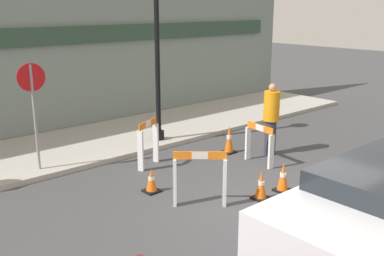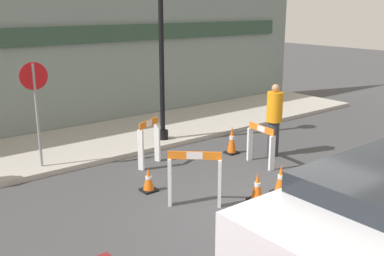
# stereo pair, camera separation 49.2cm
# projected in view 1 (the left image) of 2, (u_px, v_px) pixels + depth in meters

# --- Properties ---
(ground_plane) EXTENTS (60.00, 60.00, 0.00)m
(ground_plane) POSITION_uv_depth(u_px,v_px,m) (287.00, 217.00, 7.96)
(ground_plane) COLOR #424244
(sidewalk_slab) EXTENTS (18.00, 3.22, 0.12)m
(sidewalk_slab) POSITION_uv_depth(u_px,v_px,m) (107.00, 139.00, 12.37)
(sidewalk_slab) COLOR #ADA89E
(sidewalk_slab) RESTS_ON ground_plane
(storefront_facade) EXTENTS (18.00, 0.22, 5.50)m
(storefront_facade) POSITION_uv_depth(u_px,v_px,m) (72.00, 37.00, 12.88)
(storefront_facade) COLOR gray
(storefront_facade) RESTS_ON ground_plane
(streetlamp_post) EXTENTS (0.44, 0.44, 4.60)m
(streetlamp_post) POSITION_uv_depth(u_px,v_px,m) (157.00, 26.00, 11.35)
(streetlamp_post) COLOR black
(streetlamp_post) RESTS_ON sidewalk_slab
(stop_sign) EXTENTS (0.60, 0.08, 2.34)m
(stop_sign) POSITION_uv_depth(u_px,v_px,m) (33.00, 100.00, 9.54)
(stop_sign) COLOR gray
(stop_sign) RESTS_ON sidewalk_slab
(barricade_0) EXTENTS (0.74, 0.42, 1.09)m
(barricade_0) POSITION_uv_depth(u_px,v_px,m) (148.00, 142.00, 10.32)
(barricade_0) COLOR white
(barricade_0) RESTS_ON ground_plane
(barricade_1) EXTENTS (0.82, 0.75, 1.07)m
(barricade_1) POSITION_uv_depth(u_px,v_px,m) (200.00, 176.00, 8.25)
(barricade_1) COLOR white
(barricade_1) RESTS_ON ground_plane
(barricade_2) EXTENTS (0.24, 0.87, 0.96)m
(barricade_2) POSITION_uv_depth(u_px,v_px,m) (259.00, 143.00, 10.49)
(barricade_2) COLOR white
(barricade_2) RESTS_ON ground_plane
(traffic_cone_0) EXTENTS (0.30, 0.30, 0.57)m
(traffic_cone_0) POSITION_uv_depth(u_px,v_px,m) (261.00, 186.00, 8.63)
(traffic_cone_0) COLOR black
(traffic_cone_0) RESTS_ON ground_plane
(traffic_cone_1) EXTENTS (0.30, 0.30, 0.73)m
(traffic_cone_1) POSITION_uv_depth(u_px,v_px,m) (229.00, 139.00, 11.33)
(traffic_cone_1) COLOR black
(traffic_cone_1) RESTS_ON ground_plane
(traffic_cone_2) EXTENTS (0.30, 0.30, 0.60)m
(traffic_cone_2) POSITION_uv_depth(u_px,v_px,m) (283.00, 178.00, 8.99)
(traffic_cone_2) COLOR black
(traffic_cone_2) RESTS_ON ground_plane
(traffic_cone_3) EXTENTS (0.30, 0.30, 0.49)m
(traffic_cone_3) POSITION_uv_depth(u_px,v_px,m) (151.00, 181.00, 8.97)
(traffic_cone_3) COLOR black
(traffic_cone_3) RESTS_ON ground_plane
(person_worker) EXTENTS (0.40, 0.40, 1.80)m
(person_worker) POSITION_uv_depth(u_px,v_px,m) (271.00, 117.00, 11.05)
(person_worker) COLOR #33333D
(person_worker) RESTS_ON ground_plane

